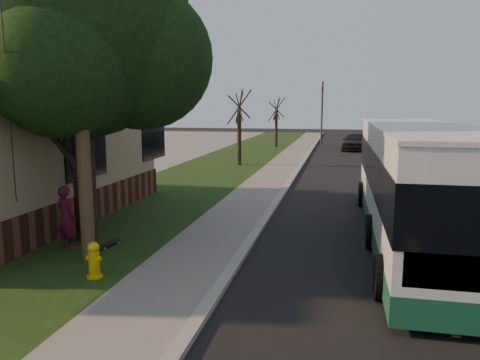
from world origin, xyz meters
name	(u,v)px	position (x,y,z in m)	size (l,w,h in m)	color
ground	(219,291)	(0.00, 0.00, 0.00)	(120.00, 120.00, 0.00)	black
road	(388,198)	(4.00, 10.00, 0.01)	(8.00, 80.00, 0.01)	black
curb	(283,192)	(0.00, 10.00, 0.06)	(0.25, 80.00, 0.12)	gray
sidewalk	(258,192)	(-1.00, 10.00, 0.04)	(2.00, 80.00, 0.08)	slate
grass_verge	(175,189)	(-4.50, 10.00, 0.04)	(5.00, 80.00, 0.07)	black
fire_hydrant	(94,260)	(-2.60, 0.00, 0.43)	(0.32, 0.32, 0.74)	#E0A50B
utility_pole	(78,51)	(-3.31, 0.99, 4.63)	(2.86, 3.21, 9.07)	#473321
leafy_tree	(81,37)	(-4.17, 2.65, 5.17)	(6.30, 6.00, 7.80)	black
bare_tree_near	(239,129)	(-3.50, 18.00, 2.15)	(1.38, 1.21, 4.31)	black
bare_tree_far	(276,123)	(-3.00, 30.00, 2.00)	(1.38, 1.21, 4.03)	black
traffic_signal	(322,108)	(0.50, 34.00, 3.16)	(0.18, 0.22, 5.50)	#2D2D30
transit_bus	(418,180)	(4.14, 4.31, 1.60)	(2.56, 11.11, 3.01)	silver
skateboarder	(66,217)	(-4.24, 1.66, 0.84)	(0.56, 0.37, 1.53)	#501026
skateboard_main	(109,244)	(-3.33, 1.98, 0.12)	(0.30, 0.79, 0.07)	black
dumpster	(65,179)	(-7.89, 7.37, 0.75)	(1.69, 1.38, 1.42)	black
distant_car	(354,141)	(3.23, 28.94, 0.71)	(1.67, 4.14, 1.41)	black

